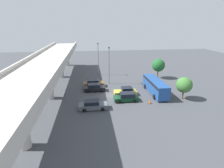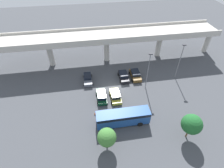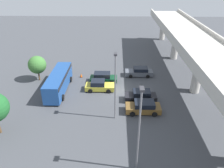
{
  "view_description": "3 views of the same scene",
  "coord_description": "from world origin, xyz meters",
  "views": [
    {
      "loc": [
        -31.2,
        3.82,
        13.26
      ],
      "look_at": [
        -0.6,
        -0.01,
        2.53
      ],
      "focal_mm": 28.0,
      "sensor_mm": 36.0,
      "label": 1
    },
    {
      "loc": [
        -4.74,
        -26.86,
        25.69
      ],
      "look_at": [
        -0.39,
        0.38,
        1.24
      ],
      "focal_mm": 28.0,
      "sensor_mm": 36.0,
      "label": 2
    },
    {
      "loc": [
        28.7,
        -0.12,
        16.22
      ],
      "look_at": [
        0.79,
        -0.8,
        1.54
      ],
      "focal_mm": 35.0,
      "sensor_mm": 36.0,
      "label": 3
    }
  ],
  "objects": [
    {
      "name": "parked_car_2",
      "position": [
        -0.18,
        -2.73,
        0.72
      ],
      "size": [
        2.15,
        4.33,
        1.57
      ],
      "rotation": [
        0.0,
        0.0,
        1.57
      ],
      "color": "gold",
      "rests_on": "ground_plane"
    },
    {
      "name": "parked_car_3",
      "position": [
        2.71,
        3.24,
        0.74
      ],
      "size": [
        2.07,
        4.33,
        1.55
      ],
      "rotation": [
        0.0,
        0.0,
        -1.57
      ],
      "color": "black",
      "rests_on": "ground_plane"
    },
    {
      "name": "ground_plane",
      "position": [
        0.0,
        0.0,
        0.0
      ],
      "size": [
        118.05,
        118.05,
        0.0
      ],
      "primitive_type": "plane",
      "color": "#424449"
    },
    {
      "name": "tree_front_right",
      "position": [
        9.86,
        -13.07,
        3.32
      ],
      "size": [
        3.19,
        3.19,
        4.93
      ],
      "color": "brown",
      "rests_on": "ground_plane"
    },
    {
      "name": "parked_car_1",
      "position": [
        -2.93,
        -2.34,
        0.75
      ],
      "size": [
        2.09,
        4.32,
        1.57
      ],
      "rotation": [
        0.0,
        0.0,
        1.57
      ],
      "color": "#0C381E",
      "rests_on": "ground_plane"
    },
    {
      "name": "traffic_cone",
      "position": [
        -4.53,
        -6.16,
        0.33
      ],
      "size": [
        0.44,
        0.44,
        0.7
      ],
      "color": "black",
      "rests_on": "ground_plane"
    },
    {
      "name": "shuttle_bus",
      "position": [
        0.07,
        -8.74,
        1.63
      ],
      "size": [
        9.19,
        2.55,
        2.74
      ],
      "rotation": [
        0.0,
        0.0,
        3.14
      ],
      "color": "#1E478C",
      "rests_on": "ground_plane"
    },
    {
      "name": "lamp_post_near_aisle",
      "position": [
        14.55,
        1.75,
        4.94
      ],
      "size": [
        0.7,
        0.35,
        8.48
      ],
      "color": "slate",
      "rests_on": "ground_plane"
    },
    {
      "name": "tree_front_left",
      "position": [
        -3.28,
        -12.88,
        2.71
      ],
      "size": [
        2.86,
        2.86,
        4.15
      ],
      "color": "brown",
      "rests_on": "ground_plane"
    },
    {
      "name": "parked_car_0",
      "position": [
        -5.36,
        3.72,
        0.71
      ],
      "size": [
        2.04,
        4.66,
        1.51
      ],
      "rotation": [
        0.0,
        0.0,
        -1.57
      ],
      "color": "#515660",
      "rests_on": "ground_plane"
    },
    {
      "name": "lamp_post_mid_lot",
      "position": [
        6.85,
        -0.28,
        4.9
      ],
      "size": [
        0.7,
        0.35,
        8.41
      ],
      "color": "slate",
      "rests_on": "ground_plane"
    },
    {
      "name": "highway_overpass",
      "position": [
        0.0,
        11.51,
        6.24
      ],
      "size": [
        56.44,
        6.87,
        7.7
      ],
      "color": "#BCB7AD",
      "rests_on": "ground_plane"
    },
    {
      "name": "parked_car_4",
      "position": [
        5.5,
        3.3,
        0.75
      ],
      "size": [
        2.16,
        4.41,
        1.55
      ],
      "rotation": [
        0.0,
        0.0,
        -1.57
      ],
      "color": "brown",
      "rests_on": "ground_plane"
    }
  ]
}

